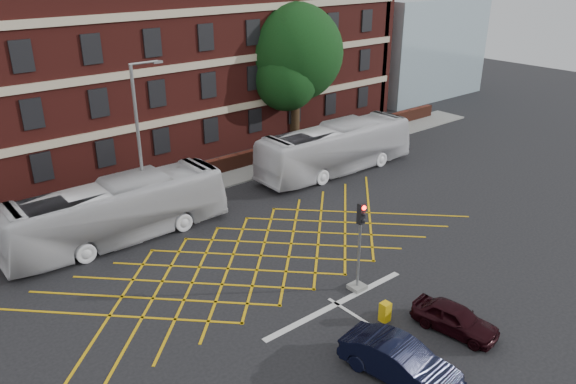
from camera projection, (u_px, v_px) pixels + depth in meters
ground at (286, 272)px, 26.96m from camera, size 120.00×120.00×0.00m
victorian_building at (91, 49)px, 39.62m from camera, size 51.00×12.17×20.40m
boundary_wall at (157, 183)px, 35.96m from camera, size 56.00×0.50×1.10m
far_pavement at (166, 194)px, 35.44m from camera, size 60.00×3.00×0.12m
glass_block at (407, 46)px, 59.79m from camera, size 14.00×10.00×10.00m
box_junction_hatching at (261, 256)px, 28.37m from camera, size 8.22×8.22×0.02m
stop_line at (337, 304)px, 24.47m from camera, size 8.00×0.30×0.02m
bus_left at (117, 211)px, 29.33m from camera, size 11.92×2.88×3.31m
bus_right at (336, 148)px, 38.66m from camera, size 12.26×3.14×3.40m
car_navy at (400, 361)px, 19.96m from camera, size 2.30×4.63×1.46m
car_maroon at (455, 318)px, 22.52m from camera, size 1.94×3.69×1.20m
deciduous_tree at (294, 59)px, 43.94m from camera, size 7.81×7.65×10.78m
traffic_light_near at (359, 255)px, 24.89m from camera, size 0.70×0.70×4.27m
street_lamp at (143, 173)px, 30.39m from camera, size 2.25×1.00×9.04m
utility_cabinet at (385, 312)px, 23.21m from camera, size 0.40×0.37×0.86m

